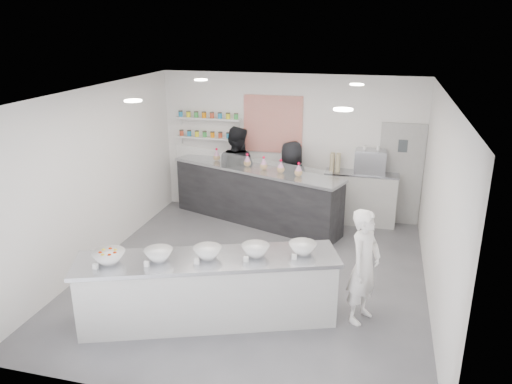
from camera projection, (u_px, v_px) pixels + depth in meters
floor at (253, 276)px, 8.25m from camera, size 6.00×6.00×0.00m
ceiling at (253, 93)px, 7.28m from camera, size 6.00×6.00×0.00m
back_wall at (289, 146)px, 10.51m from camera, size 5.50×0.00×5.50m
left_wall at (96, 177)px, 8.42m from camera, size 0.00×6.00×6.00m
right_wall at (439, 205)px, 7.12m from camera, size 0.00×6.00×6.00m
back_door at (400, 175)px, 10.09m from camera, size 0.88×0.04×2.10m
pattern_panel at (273, 124)px, 10.43m from camera, size 1.25×0.03×1.20m
jar_shelf_lower at (209, 138)px, 10.80m from camera, size 1.45×0.22×0.04m
jar_shelf_upper at (208, 118)px, 10.67m from camera, size 1.45×0.22×0.04m
preserve_jars at (208, 125)px, 10.69m from camera, size 1.45×0.10×0.56m
downlight_0 at (133, 101)px, 6.70m from camera, size 0.24×0.24×0.02m
downlight_1 at (343, 109)px, 6.04m from camera, size 0.24×0.24×0.02m
downlight_2 at (201, 80)px, 9.08m from camera, size 0.24×0.24×0.02m
downlight_3 at (357, 84)px, 8.42m from camera, size 0.24×0.24×0.02m
prep_counter at (209, 289)px, 6.88m from camera, size 3.61×2.00×0.97m
back_bar at (255, 195)px, 10.30m from camera, size 3.79×1.93×1.17m
sneeze_guard at (246, 164)px, 9.80m from camera, size 3.51×1.28×0.32m
espresso_ledge at (360, 198)px, 10.26m from camera, size 1.47×0.47×1.09m
espresso_machine at (370, 162)px, 9.97m from camera, size 0.61×0.42×0.47m
cup_stacks at (335, 162)px, 10.15m from camera, size 0.24×0.24×0.36m
prep_bowls at (207, 253)px, 6.70m from camera, size 2.96×1.50×0.15m
label_cards at (181, 270)px, 6.32m from camera, size 2.66×0.04×0.07m
cookie_bags at (255, 162)px, 10.06m from camera, size 2.08×0.87×0.27m
woman_prep at (364, 266)px, 6.80m from camera, size 0.61×0.71×1.65m
staff_left at (237, 172)px, 10.57m from camera, size 1.10×0.95×1.94m
staff_right at (291, 181)px, 10.33m from camera, size 0.95×0.75×1.70m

